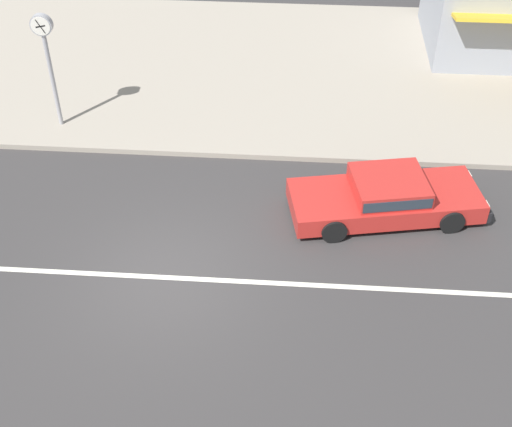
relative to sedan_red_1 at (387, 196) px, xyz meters
name	(u,v)px	position (x,y,z in m)	size (l,w,h in m)	color
ground_plane	(167,278)	(-4.93, -2.59, -0.54)	(160.00, 160.00, 0.00)	#383535
lane_centre_stripe	(167,277)	(-4.93, -2.59, -0.53)	(50.40, 0.14, 0.01)	silver
kerb_strip	(217,67)	(-4.93, 7.04, -0.46)	(68.00, 10.00, 0.15)	#9E9384
sedan_red_1	(387,196)	(0.00, 0.00, 0.00)	(4.88, 2.56, 1.06)	red
street_clock	(46,46)	(-8.93, 3.20, 2.01)	(0.58, 0.22, 3.28)	#9E9EA3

